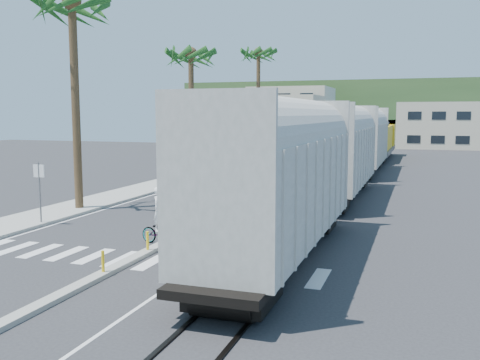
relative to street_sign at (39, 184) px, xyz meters
name	(u,v)px	position (x,y,z in m)	size (l,w,h in m)	color
ground	(160,247)	(7.30, -2.00, -1.97)	(140.00, 140.00, 0.00)	#28282B
sidewalk	(204,173)	(-1.20, 23.00, -1.90)	(3.00, 90.00, 0.15)	gray
rails	(362,175)	(12.30, 26.00, -1.94)	(1.56, 100.00, 0.06)	black
median	(283,183)	(7.30, 17.96, -1.88)	(0.45, 60.00, 0.85)	gray
crosswalk	(134,260)	(7.30, -4.00, -1.97)	(14.00, 2.20, 0.01)	silver
lane_markings	(273,176)	(5.15, 23.00, -1.97)	(9.42, 90.00, 0.01)	silver
freight_train	(352,147)	(12.30, 18.37, 0.93)	(3.00, 60.94, 5.85)	#A6A398
palm_trees	(196,46)	(-0.80, 20.70, 8.84)	(3.50, 37.20, 13.75)	brown
street_sign	(39,184)	(0.00, 0.00, 0.00)	(0.60, 0.08, 3.00)	slate
buildings	(321,119)	(0.89, 69.66, 2.39)	(38.00, 27.00, 10.00)	beige
hillside	(375,110)	(7.30, 98.00, 4.03)	(80.00, 20.00, 12.00)	#385628
car_lead	(189,192)	(4.46, 7.19, -1.18)	(1.96, 4.69, 1.59)	black
car_second	(211,183)	(3.85, 12.14, -1.30)	(1.47, 4.11, 1.35)	black
car_third	(249,173)	(4.39, 18.58, -1.24)	(2.32, 5.14, 1.46)	black
car_rear	(255,168)	(3.51, 23.16, -1.34)	(2.55, 4.74, 1.26)	#ABAEB0
cyclist	(161,226)	(7.14, -1.53, -1.23)	(1.31, 2.17, 2.34)	#9EA0A5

